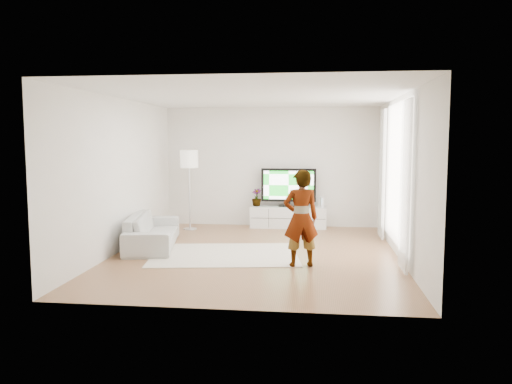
# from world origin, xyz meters

# --- Properties ---
(floor) EXTENTS (6.00, 6.00, 0.00)m
(floor) POSITION_xyz_m (0.00, 0.00, 0.00)
(floor) COLOR #956543
(floor) RESTS_ON ground
(ceiling) EXTENTS (6.00, 6.00, 0.00)m
(ceiling) POSITION_xyz_m (0.00, 0.00, 2.80)
(ceiling) COLOR white
(ceiling) RESTS_ON wall_back
(wall_left) EXTENTS (0.02, 6.00, 2.80)m
(wall_left) POSITION_xyz_m (-2.50, 0.00, 1.40)
(wall_left) COLOR white
(wall_left) RESTS_ON floor
(wall_right) EXTENTS (0.02, 6.00, 2.80)m
(wall_right) POSITION_xyz_m (2.50, 0.00, 1.40)
(wall_right) COLOR white
(wall_right) RESTS_ON floor
(wall_back) EXTENTS (5.00, 0.02, 2.80)m
(wall_back) POSITION_xyz_m (0.00, 3.00, 1.40)
(wall_back) COLOR white
(wall_back) RESTS_ON floor
(wall_front) EXTENTS (5.00, 0.02, 2.80)m
(wall_front) POSITION_xyz_m (0.00, -3.00, 1.40)
(wall_front) COLOR white
(wall_front) RESTS_ON floor
(window) EXTENTS (0.01, 2.60, 2.50)m
(window) POSITION_xyz_m (2.48, 0.30, 1.45)
(window) COLOR white
(window) RESTS_ON wall_right
(curtain_near) EXTENTS (0.04, 0.70, 2.60)m
(curtain_near) POSITION_xyz_m (2.40, -1.00, 1.35)
(curtain_near) COLOR white
(curtain_near) RESTS_ON floor
(curtain_far) EXTENTS (0.04, 0.70, 2.60)m
(curtain_far) POSITION_xyz_m (2.40, 1.60, 1.35)
(curtain_far) COLOR white
(curtain_far) RESTS_ON floor
(media_console) EXTENTS (1.76, 0.50, 0.49)m
(media_console) POSITION_xyz_m (0.43, 2.76, 0.25)
(media_console) COLOR silver
(media_console) RESTS_ON floor
(television) EXTENTS (1.27, 0.25, 0.89)m
(television) POSITION_xyz_m (0.43, 2.79, 0.97)
(television) COLOR black
(television) RESTS_ON media_console
(game_console) EXTENTS (0.08, 0.18, 0.23)m
(game_console) POSITION_xyz_m (1.20, 2.76, 0.61)
(game_console) COLOR white
(game_console) RESTS_ON media_console
(potted_plant) EXTENTS (0.28, 0.28, 0.41)m
(potted_plant) POSITION_xyz_m (-0.32, 2.77, 0.70)
(potted_plant) COLOR #3F7238
(potted_plant) RESTS_ON media_console
(rug) EXTENTS (2.80, 2.19, 0.01)m
(rug) POSITION_xyz_m (-0.54, -0.16, 0.01)
(rug) COLOR beige
(rug) RESTS_ON floor
(player) EXTENTS (0.65, 0.50, 1.56)m
(player) POSITION_xyz_m (0.82, -0.83, 0.79)
(player) COLOR #334772
(player) RESTS_ON rug
(sofa) EXTENTS (1.22, 2.25, 0.62)m
(sofa) POSITION_xyz_m (-2.04, 0.36, 0.31)
(sofa) COLOR #B0B0AB
(sofa) RESTS_ON floor
(floor_lamp) EXTENTS (0.40, 0.40, 1.81)m
(floor_lamp) POSITION_xyz_m (-1.79, 2.25, 1.53)
(floor_lamp) COLOR silver
(floor_lamp) RESTS_ON floor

